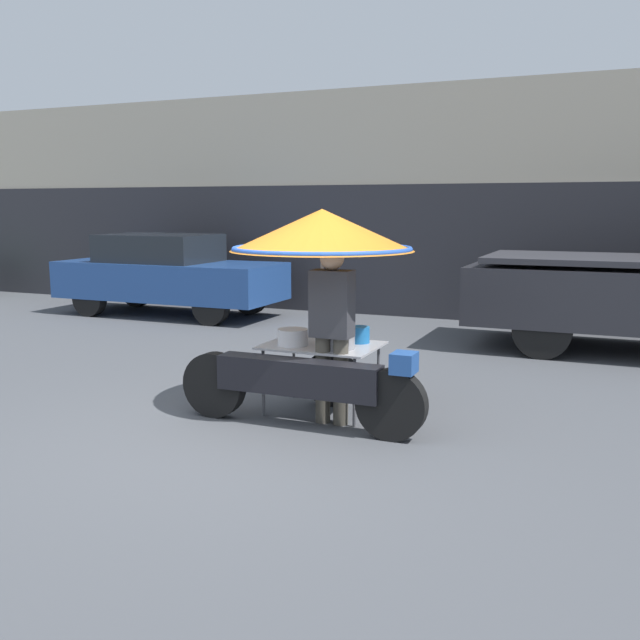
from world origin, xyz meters
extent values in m
plane|color=#4C4F54|center=(0.00, 0.00, 0.00)|extent=(36.00, 36.00, 0.00)
cube|color=#B2A893|center=(0.00, 8.49, 2.07)|extent=(28.00, 2.00, 4.14)
cube|color=#28282D|center=(0.00, 7.46, 1.20)|extent=(23.80, 0.06, 2.40)
cylinder|color=black|center=(1.28, 0.67, 0.32)|extent=(0.63, 0.14, 0.63)
cylinder|color=black|center=(-0.51, 0.67, 0.32)|extent=(0.63, 0.14, 0.63)
cube|color=black|center=(0.38, 0.67, 0.48)|extent=(1.57, 0.24, 0.32)
cube|color=#234C93|center=(1.38, 0.67, 0.70)|extent=(0.20, 0.24, 0.18)
cylinder|color=black|center=(0.38, 1.48, 0.28)|extent=(0.57, 0.14, 0.57)
cylinder|color=#515156|center=(0.85, 0.88, 0.33)|extent=(0.03, 0.03, 0.66)
cylinder|color=#515156|center=(0.85, 1.58, 0.33)|extent=(0.03, 0.03, 0.66)
cylinder|color=#515156|center=(-0.09, 0.88, 0.33)|extent=(0.03, 0.03, 0.66)
cylinder|color=#515156|center=(-0.09, 1.58, 0.33)|extent=(0.03, 0.03, 0.66)
cube|color=#B2B2B7|center=(0.38, 1.23, 0.67)|extent=(1.11, 0.82, 0.02)
cylinder|color=#B2B2B7|center=(0.38, 1.23, 1.14)|extent=(0.03, 0.03, 0.92)
cone|color=orange|center=(0.38, 1.23, 1.79)|extent=(1.78, 1.78, 0.40)
torus|color=blue|center=(0.38, 1.23, 1.61)|extent=(1.74, 1.74, 0.05)
cylinder|color=silver|center=(0.13, 1.09, 0.76)|extent=(0.30, 0.30, 0.16)
cylinder|color=#939399|center=(0.58, 1.11, 0.78)|extent=(0.37, 0.37, 0.21)
cylinder|color=#1E6BB2|center=(0.69, 1.46, 0.76)|extent=(0.21, 0.21, 0.16)
cylinder|color=#4C473D|center=(0.53, 0.91, 0.41)|extent=(0.14, 0.14, 0.82)
cylinder|color=#4C473D|center=(0.71, 0.91, 0.41)|extent=(0.14, 0.14, 0.82)
cube|color=#38383D|center=(0.62, 0.91, 1.13)|extent=(0.38, 0.22, 0.62)
sphere|color=tan|center=(0.62, 0.91, 1.56)|extent=(0.22, 0.22, 0.22)
cylinder|color=black|center=(-3.36, 5.23, 0.32)|extent=(0.64, 0.20, 0.64)
cylinder|color=black|center=(-3.36, 6.63, 0.32)|extent=(0.64, 0.20, 0.64)
cylinder|color=black|center=(-5.96, 5.23, 0.32)|extent=(0.64, 0.20, 0.64)
cylinder|color=black|center=(-5.96, 6.63, 0.32)|extent=(0.64, 0.20, 0.64)
cube|color=navy|center=(-4.66, 5.93, 0.66)|extent=(4.19, 1.64, 0.67)
cube|color=#1E2328|center=(-4.87, 5.93, 1.25)|extent=(2.01, 1.44, 0.50)
cylinder|color=black|center=(2.12, 4.69, 0.39)|extent=(0.77, 0.24, 0.77)
cylinder|color=black|center=(2.12, 6.33, 0.39)|extent=(0.77, 0.24, 0.77)
cube|color=#2D2D33|center=(2.67, 5.51, 1.29)|extent=(2.83, 1.86, 0.08)
camera|label=1|loc=(3.04, -5.08, 2.03)|focal=40.00mm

